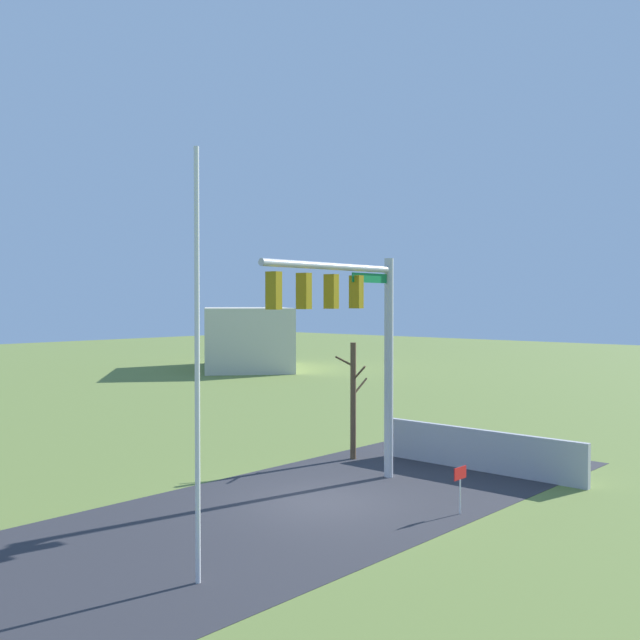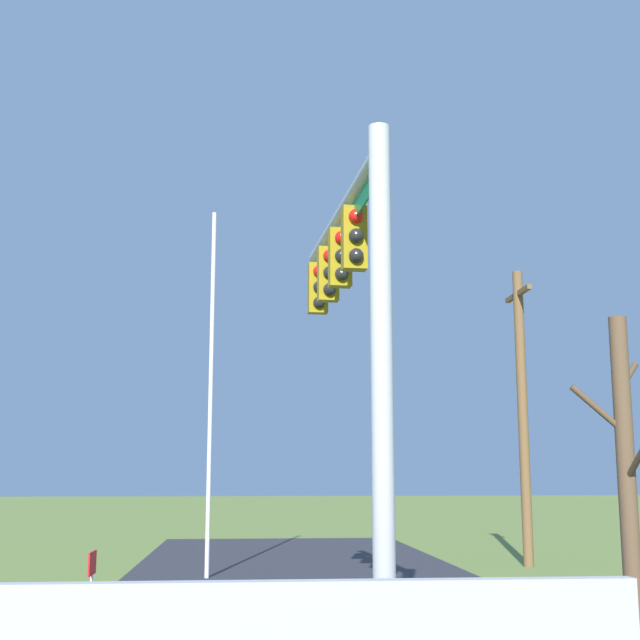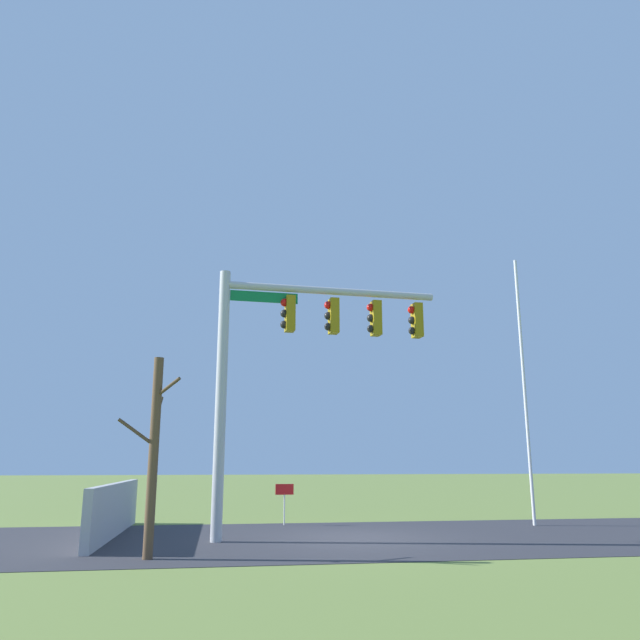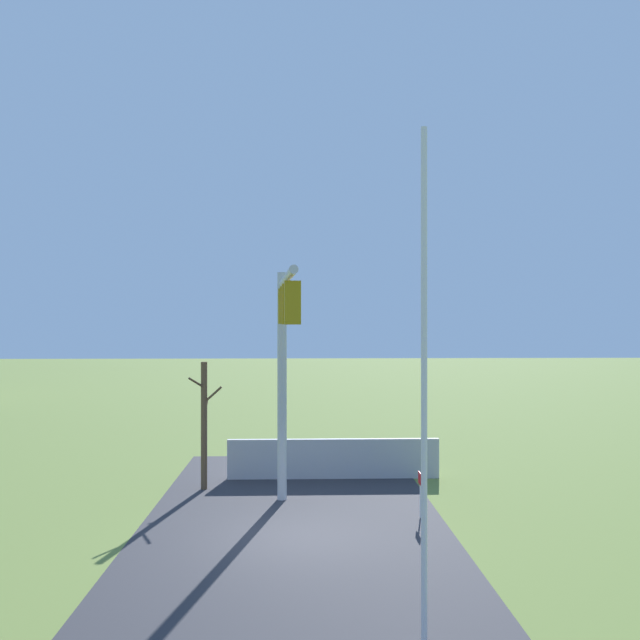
{
  "view_description": "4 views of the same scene",
  "coord_description": "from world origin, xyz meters",
  "views": [
    {
      "loc": [
        -15.08,
        -13.44,
        5.47
      ],
      "look_at": [
        -0.34,
        -0.21,
        4.97
      ],
      "focal_mm": 41.95,
      "sensor_mm": 36.0,
      "label": 1
    },
    {
      "loc": [
        14.28,
        -1.33,
        2.28
      ],
      "look_at": [
        0.1,
        -0.11,
        4.79
      ],
      "focal_mm": 49.27,
      "sensor_mm": 36.0,
      "label": 2
    },
    {
      "loc": [
        3.45,
        16.17,
        1.89
      ],
      "look_at": [
        0.82,
        -0.48,
        5.77
      ],
      "focal_mm": 34.65,
      "sensor_mm": 36.0,
      "label": 3
    },
    {
      "loc": [
        -16.67,
        -0.12,
        5.33
      ],
      "look_at": [
        -0.23,
        -0.64,
        5.36
      ],
      "focal_mm": 37.92,
      "sensor_mm": 36.0,
      "label": 4
    }
  ],
  "objects": [
    {
      "name": "bare_tree",
      "position": [
        4.81,
        2.87,
        2.08
      ],
      "size": [
        1.27,
        1.02,
        4.04
      ],
      "color": "brown",
      "rests_on": "ground_plane"
    },
    {
      "name": "retaining_fence",
      "position": [
        6.14,
        -1.3,
        0.67
      ],
      "size": [
        0.2,
        7.16,
        1.34
      ],
      "primitive_type": "cube",
      "color": "#A8A8AD",
      "rests_on": "ground_plane"
    },
    {
      "name": "distant_building",
      "position": [
        25.99,
        31.41,
        2.47
      ],
      "size": [
        12.28,
        12.86,
        4.93
      ],
      "primitive_type": "cube",
      "rotation": [
        0.0,
        0.0,
        0.88
      ],
      "color": "beige",
      "rests_on": "ground_plane"
    },
    {
      "name": "sidewalk_corner",
      "position": [
        4.49,
        0.37,
        0.0
      ],
      "size": [
        6.0,
        6.0,
        0.01
      ],
      "primitive_type": "cube",
      "color": "#B7B5AD",
      "rests_on": "ground_plane"
    },
    {
      "name": "ground_plane",
      "position": [
        0.0,
        0.0,
        0.0
      ],
      "size": [
        160.0,
        160.0,
        0.0
      ],
      "primitive_type": "plane",
      "color": "olive"
    },
    {
      "name": "flagpole",
      "position": [
        -6.0,
        -2.12,
        4.21
      ],
      "size": [
        0.1,
        0.1,
        8.42
      ],
      "primitive_type": "cylinder",
      "color": "silver",
      "rests_on": "ground_plane"
    },
    {
      "name": "signal_mast",
      "position": [
        1.63,
        0.25,
        4.87
      ],
      "size": [
        5.94,
        0.69,
        6.78
      ],
      "color": "#B2B5BA",
      "rests_on": "ground_plane"
    },
    {
      "name": "open_sign",
      "position": [
        1.46,
        -3.41,
        0.91
      ],
      "size": [
        0.56,
        0.04,
        1.22
      ],
      "color": "silver",
      "rests_on": "ground_plane"
    },
    {
      "name": "road_surface",
      "position": [
        -4.0,
        0.0,
        0.01
      ],
      "size": [
        28.0,
        8.0,
        0.01
      ],
      "primitive_type": "cube",
      "color": "#2D2D33",
      "rests_on": "ground_plane"
    }
  ]
}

